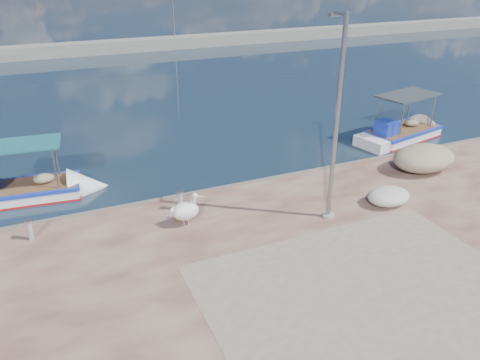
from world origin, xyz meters
name	(u,v)px	position (x,y,z in m)	size (l,w,h in m)	color
ground	(287,262)	(0.00, 0.00, 0.00)	(1400.00, 1400.00, 0.00)	#162635
quay_patch	(372,297)	(1.00, -3.00, 0.50)	(9.00, 7.00, 0.01)	gray
breakwater	(100,48)	(0.00, 40.00, 0.60)	(120.00, 2.20, 7.50)	gray
boat_left	(27,193)	(-7.61, 8.28, 0.21)	(5.85, 2.45, 2.74)	white
boat_right	(401,135)	(11.23, 7.59, 0.23)	(6.26, 3.17, 2.88)	white
pelican	(186,210)	(-2.49, 2.73, 1.08)	(1.29, 0.82, 1.23)	tan
lamp_post	(335,129)	(2.36, 1.30, 3.80)	(0.44, 0.96, 7.00)	gray
bollard_near	(180,200)	(-2.36, 3.88, 0.92)	(0.25, 0.25, 0.77)	gray
bollard_far	(30,229)	(-7.48, 3.90, 0.90)	(0.24, 0.24, 0.73)	gray
potted_plant	(178,214)	(-2.66, 3.19, 0.75)	(0.45, 0.39, 0.50)	#33722D
net_pile_c	(424,158)	(8.41, 3.10, 1.07)	(2.88, 2.05, 1.13)	tan
net_pile_d	(389,196)	(4.97, 1.19, 0.82)	(1.70, 1.28, 0.64)	beige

